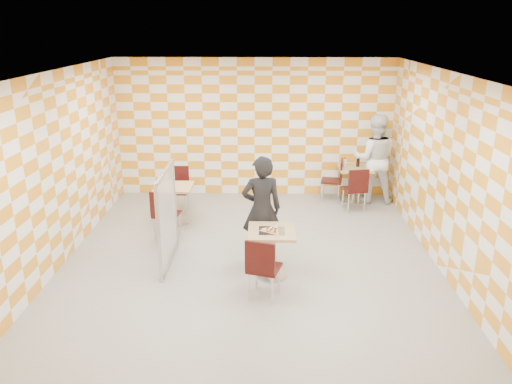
% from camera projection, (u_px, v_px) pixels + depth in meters
% --- Properties ---
extents(room_shell, '(7.00, 7.00, 7.00)m').
position_uv_depth(room_shell, '(250.00, 165.00, 8.07)').
color(room_shell, '#969691').
rests_on(room_shell, ground).
extents(main_table, '(0.70, 0.70, 0.75)m').
position_uv_depth(main_table, '(272.00, 245.00, 7.49)').
color(main_table, tan).
rests_on(main_table, ground).
extents(second_table, '(0.70, 0.70, 0.75)m').
position_uv_depth(second_table, '(354.00, 178.00, 10.71)').
color(second_table, tan).
rests_on(second_table, ground).
extents(empty_table, '(0.70, 0.70, 0.75)m').
position_uv_depth(empty_table, '(174.00, 198.00, 9.50)').
color(empty_table, tan).
rests_on(empty_table, ground).
extents(chair_main_front, '(0.53, 0.53, 0.92)m').
position_uv_depth(chair_main_front, '(262.00, 265.00, 6.80)').
color(chair_main_front, black).
rests_on(chair_main_front, ground).
extents(chair_second_front, '(0.49, 0.50, 0.92)m').
position_uv_depth(chair_second_front, '(356.00, 186.00, 10.07)').
color(chair_second_front, black).
rests_on(chair_second_front, ground).
extents(chair_second_side, '(0.50, 0.49, 0.92)m').
position_uv_depth(chair_second_side, '(336.00, 177.00, 10.70)').
color(chair_second_side, black).
rests_on(chair_second_side, ground).
extents(chair_empty_near, '(0.50, 0.51, 0.92)m').
position_uv_depth(chair_empty_near, '(164.00, 211.00, 8.74)').
color(chair_empty_near, black).
rests_on(chair_empty_near, ground).
extents(chair_empty_far, '(0.43, 0.44, 0.92)m').
position_uv_depth(chair_empty_far, '(178.00, 185.00, 10.14)').
color(chair_empty_far, black).
rests_on(chair_empty_far, ground).
extents(partition, '(0.08, 1.38, 1.55)m').
position_uv_depth(partition, '(167.00, 217.00, 7.82)').
color(partition, white).
rests_on(partition, ground).
extents(man_dark, '(0.69, 0.51, 1.75)m').
position_uv_depth(man_dark, '(262.00, 209.00, 7.91)').
color(man_dark, black).
rests_on(man_dark, ground).
extents(man_white, '(1.01, 0.83, 1.90)m').
position_uv_depth(man_white, '(374.00, 159.00, 10.57)').
color(man_white, white).
rests_on(man_white, ground).
extents(pizza_on_foil, '(0.40, 0.40, 0.04)m').
position_uv_depth(pizza_on_foil, '(272.00, 230.00, 7.39)').
color(pizza_on_foil, silver).
rests_on(pizza_on_foil, main_table).
extents(sport_bottle, '(0.06, 0.06, 0.20)m').
position_uv_depth(sport_bottle, '(345.00, 162.00, 10.72)').
color(sport_bottle, white).
rests_on(sport_bottle, second_table).
extents(soda_bottle, '(0.07, 0.07, 0.23)m').
position_uv_depth(soda_bottle, '(358.00, 162.00, 10.69)').
color(soda_bottle, black).
rests_on(soda_bottle, second_table).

